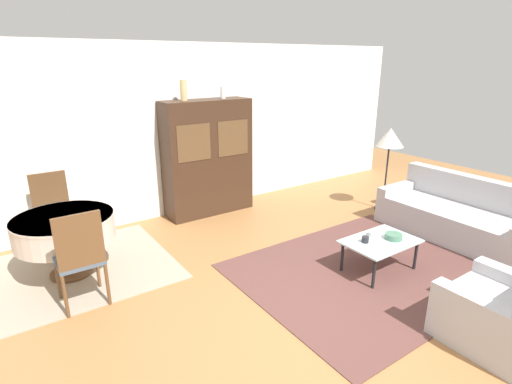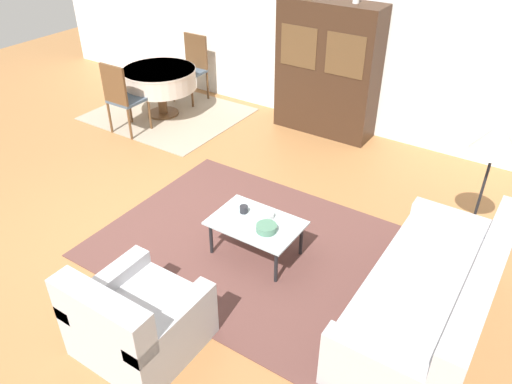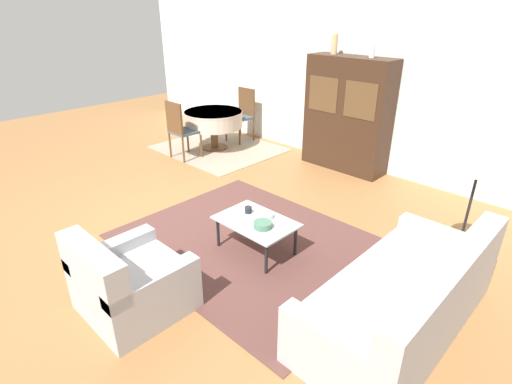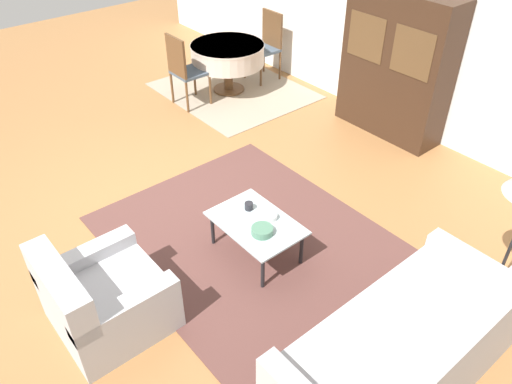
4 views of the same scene
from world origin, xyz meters
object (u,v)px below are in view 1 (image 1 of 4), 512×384
at_px(armchair, 507,315).
at_px(bowl, 394,236).
at_px(dining_chair_far, 53,209).
at_px(vase_short, 223,92).
at_px(dining_table, 65,229).
at_px(floor_lamp, 390,140).
at_px(coffee_table, 380,243).
at_px(bowl_small, 374,234).
at_px(dining_chair_near, 80,254).
at_px(vase_tall, 184,90).
at_px(display_cabinet, 208,158).
at_px(cup, 365,239).
at_px(couch, 458,217).

bearing_deg(armchair, bowl, 78.11).
height_order(dining_chair_far, vase_short, vase_short).
distance_m(dining_table, vase_short, 3.13).
bearing_deg(floor_lamp, bowl, -138.98).
bearing_deg(coffee_table, dining_chair_far, 137.81).
height_order(dining_chair_far, bowl_small, dining_chair_far).
xyz_separation_m(dining_chair_near, bowl, (3.25, -1.30, -0.16)).
distance_m(dining_chair_near, vase_tall, 2.97).
bearing_deg(display_cabinet, cup, -79.24).
relative_size(dining_chair_near, dining_chair_far, 1.00).
height_order(display_cabinet, vase_tall, vase_tall).
bearing_deg(dining_chair_far, cup, 136.71).
relative_size(display_cabinet, dining_chair_far, 1.77).
bearing_deg(vase_short, dining_chair_near, -147.68).
height_order(cup, bowl_small, cup).
distance_m(armchair, bowl_small, 1.65).
xyz_separation_m(armchair, dining_table, (-2.94, 3.52, 0.29)).
xyz_separation_m(bowl_small, vase_tall, (-1.14, 2.79, 1.58)).
distance_m(armchair, bowl, 1.48).
height_order(dining_chair_near, vase_short, vase_short).
xyz_separation_m(couch, dining_chair_near, (-4.84, 1.21, 0.30)).
xyz_separation_m(dining_table, cup, (2.90, -1.95, -0.15)).
relative_size(bowl, bowl_small, 1.43).
bearing_deg(bowl, armchair, -101.89).
height_order(armchair, dining_table, armchair).
distance_m(cup, vase_short, 3.24).
bearing_deg(vase_tall, dining_table, -155.56).
relative_size(cup, bowl, 0.42).
xyz_separation_m(armchair, vase_short, (-0.28, 4.43, 1.65)).
bearing_deg(couch, armchair, 128.90).
height_order(dining_chair_near, dining_chair_far, same).
bearing_deg(dining_chair_near, dining_chair_far, 90.00).
height_order(couch, bowl_small, couch).
relative_size(dining_table, cup, 13.27).
height_order(display_cabinet, vase_short, vase_short).
relative_size(dining_table, vase_short, 5.83).
height_order(floor_lamp, bowl_small, floor_lamp).
relative_size(display_cabinet, bowl_small, 13.23).
height_order(coffee_table, vase_tall, vase_tall).
height_order(dining_table, dining_chair_near, dining_chair_near).
bearing_deg(dining_chair_far, coffee_table, 137.81).
relative_size(cup, vase_short, 0.44).
height_order(bowl, bowl_small, bowl).
relative_size(couch, display_cabinet, 1.13).
bearing_deg(dining_table, bowl, -32.61).
bearing_deg(bowl_small, cup, -165.87).
xyz_separation_m(armchair, display_cabinet, (-0.59, 4.43, 0.63)).
distance_m(couch, display_cabinet, 3.87).
bearing_deg(dining_chair_near, armchair, -42.92).
xyz_separation_m(display_cabinet, dining_chair_far, (-2.35, -0.12, -0.33)).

